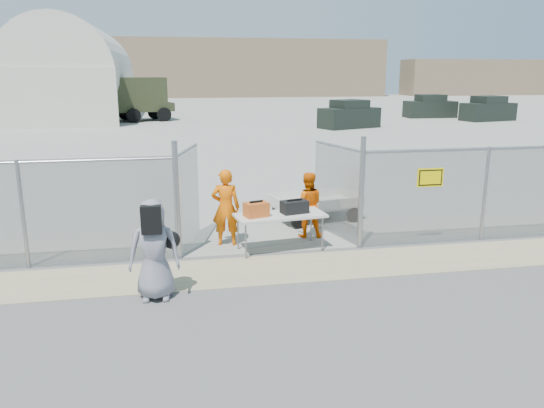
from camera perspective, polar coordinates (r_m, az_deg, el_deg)
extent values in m
plane|color=#555454|center=(9.81, 2.17, -9.04)|extent=(160.00, 160.00, 0.00)
cube|color=gray|center=(50.99, -8.39, 9.51)|extent=(160.00, 80.00, 0.01)
cube|color=tan|center=(10.71, 0.99, -6.96)|extent=(44.00, 1.60, 0.01)
cube|color=#CE581E|center=(11.33, -1.71, -0.59)|extent=(0.57, 0.46, 0.31)
cube|color=black|center=(11.62, 2.43, -0.31)|extent=(0.63, 0.45, 0.28)
imported|color=#EF6104|center=(11.96, -5.00, -0.38)|extent=(0.70, 0.52, 1.76)
imported|color=#EF6104|center=(12.58, 3.82, -0.09)|extent=(0.86, 0.72, 1.57)
imported|color=slate|center=(9.31, -12.56, -4.81)|extent=(0.90, 0.61, 1.78)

